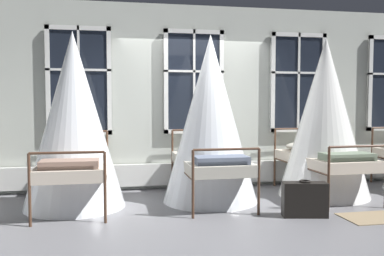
{
  "coord_description": "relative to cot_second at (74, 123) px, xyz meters",
  "views": [
    {
      "loc": [
        -1.37,
        -5.87,
        1.46
      ],
      "look_at": [
        -0.23,
        0.15,
        1.08
      ],
      "focal_mm": 39.77,
      "sensor_mm": 36.0,
      "label": 1
    }
  ],
  "objects": [
    {
      "name": "cot_third",
      "position": [
        1.93,
        -0.0,
        0.0
      ],
      "size": [
        1.38,
        1.81,
        2.43
      ],
      "rotation": [
        0.0,
        0.0,
        1.57
      ],
      "color": "#4C3323",
      "rests_on": "ground"
    },
    {
      "name": "rug_fourth",
      "position": [
        3.75,
        -1.3,
        -1.17
      ],
      "size": [
        0.81,
        0.57,
        0.01
      ],
      "primitive_type": "cube",
      "rotation": [
        0.0,
        0.0,
        0.01
      ],
      "color": "#8E7A5B",
      "rests_on": "ground"
    },
    {
      "name": "cot_second",
      "position": [
        0.0,
        0.0,
        0.0
      ],
      "size": [
        1.38,
        1.81,
        2.43
      ],
      "rotation": [
        0.0,
        0.0,
        1.56
      ],
      "color": "#4C3323",
      "rests_on": "ground"
    },
    {
      "name": "back_wall_with_windows",
      "position": [
        1.88,
        1.1,
        0.37
      ],
      "size": [
        12.33,
        0.1,
        3.08
      ],
      "primitive_type": "cube",
      "color": "#B2B7AD",
      "rests_on": "ground"
    },
    {
      "name": "cot_fourth",
      "position": [
        3.74,
        0.0,
        0.01
      ],
      "size": [
        1.38,
        1.83,
        2.45
      ],
      "rotation": [
        0.0,
        0.0,
        1.6
      ],
      "color": "#4C3323",
      "rests_on": "ground"
    },
    {
      "name": "ground",
      "position": [
        1.88,
        -0.17,
        -1.17
      ],
      "size": [
        22.66,
        22.66,
        0.0
      ],
      "primitive_type": "plane",
      "color": "slate"
    },
    {
      "name": "window_bank",
      "position": [
        1.88,
        0.98,
        -0.15
      ],
      "size": [
        8.51,
        0.1,
        2.6
      ],
      "color": "black",
      "rests_on": "ground"
    },
    {
      "name": "suitcase_dark",
      "position": [
        2.91,
        -1.08,
        -0.95
      ],
      "size": [
        0.59,
        0.31,
        0.47
      ],
      "rotation": [
        0.0,
        0.0,
        -0.2
      ],
      "color": "black",
      "rests_on": "ground"
    }
  ]
}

